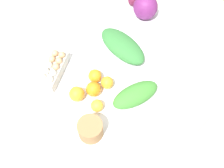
% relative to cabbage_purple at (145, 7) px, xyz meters
% --- Properties ---
extents(ground_plane, '(8.00, 8.00, 0.00)m').
position_rel_cabbage_purple_xyz_m(ground_plane, '(0.55, 0.25, -0.81)').
color(ground_plane, '#B2A899').
extents(dining_table, '(1.37, 0.98, 0.73)m').
position_rel_cabbage_purple_xyz_m(dining_table, '(0.55, 0.25, -0.17)').
color(dining_table, silver).
rests_on(dining_table, ground_plane).
extents(cabbage_purple, '(0.16, 0.16, 0.16)m').
position_rel_cabbage_purple_xyz_m(cabbage_purple, '(0.00, 0.00, 0.00)').
color(cabbage_purple, '#6B2366').
rests_on(cabbage_purple, dining_table).
extents(egg_carton, '(0.27, 0.21, 0.09)m').
position_rel_cabbage_purple_xyz_m(egg_carton, '(0.73, -0.05, -0.04)').
color(egg_carton, '#B7B7B2').
rests_on(egg_carton, dining_table).
extents(paper_bag, '(0.13, 0.13, 0.10)m').
position_rel_cabbage_purple_xyz_m(paper_bag, '(0.82, 0.38, -0.03)').
color(paper_bag, '#997047').
rests_on(paper_bag, dining_table).
extents(greens_bunch_scallion, '(0.29, 0.18, 0.09)m').
position_rel_cabbage_purple_xyz_m(greens_bunch_scallion, '(0.51, 0.40, -0.04)').
color(greens_bunch_scallion, '#3D8433').
rests_on(greens_bunch_scallion, dining_table).
extents(greens_bunch_chard, '(0.19, 0.36, 0.09)m').
position_rel_cabbage_purple_xyz_m(greens_bunch_chard, '(0.32, 0.11, -0.04)').
color(greens_bunch_chard, '#337538').
rests_on(greens_bunch_chard, dining_table).
extents(beet_root, '(0.07, 0.07, 0.07)m').
position_rel_cabbage_purple_xyz_m(beet_root, '(-0.03, -0.14, -0.04)').
color(beet_root, '#5B1933').
rests_on(beet_root, dining_table).
extents(orange_0, '(0.07, 0.07, 0.07)m').
position_rel_cabbage_purple_xyz_m(orange_0, '(0.70, 0.30, -0.05)').
color(orange_0, '#F9A833').
rests_on(orange_0, dining_table).
extents(orange_1, '(0.08, 0.08, 0.08)m').
position_rel_cabbage_purple_xyz_m(orange_1, '(0.74, 0.17, -0.04)').
color(orange_1, orange).
rests_on(orange_1, dining_table).
extents(orange_2, '(0.08, 0.08, 0.08)m').
position_rel_cabbage_purple_xyz_m(orange_2, '(0.59, 0.15, -0.04)').
color(orange_2, orange).
rests_on(orange_2, dining_table).
extents(orange_3, '(0.08, 0.08, 0.08)m').
position_rel_cabbage_purple_xyz_m(orange_3, '(0.65, 0.21, -0.04)').
color(orange_3, orange).
rests_on(orange_3, dining_table).
extents(orange_4, '(0.07, 0.07, 0.07)m').
position_rel_cabbage_purple_xyz_m(orange_4, '(0.57, 0.23, -0.05)').
color(orange_4, orange).
rests_on(orange_4, dining_table).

